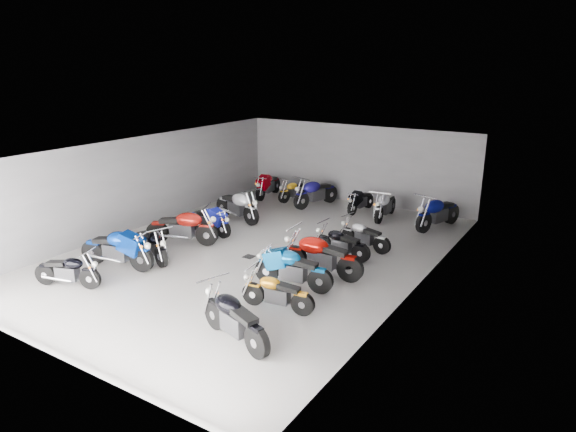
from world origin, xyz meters
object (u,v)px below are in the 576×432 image
(drain_grate, at_px, (249,257))
(motorcycle_right_e, at_px, (341,243))
(motorcycle_right_f, at_px, (364,236))
(motorcycle_right_b, at_px, (277,292))
(motorcycle_back_b, at_px, (295,190))
(motorcycle_right_a, at_px, (234,319))
(motorcycle_back_f, at_px, (438,213))
(motorcycle_left_e, at_px, (209,220))
(motorcycle_left_d, at_px, (183,227))
(motorcycle_back_a, at_px, (268,185))
(motorcycle_back_c, at_px, (316,193))
(motorcycle_left_c, at_px, (151,244))
(motorcycle_left_b, at_px, (118,249))
(motorcycle_back_d, at_px, (360,201))
(motorcycle_left_f, at_px, (237,206))
(motorcycle_right_c, at_px, (292,269))
(motorcycle_left_a, at_px, (68,271))
(motorcycle_back_e, at_px, (385,205))
(motorcycle_right_d, at_px, (321,256))

(drain_grate, distance_m, motorcycle_right_e, 2.81)
(motorcycle_right_e, xyz_separation_m, motorcycle_right_f, (0.28, 1.02, -0.01))
(motorcycle_right_b, xyz_separation_m, motorcycle_back_b, (-4.86, 8.74, -0.01))
(motorcycle_right_a, xyz_separation_m, motorcycle_back_f, (1.32, 9.89, 0.04))
(motorcycle_left_e, height_order, motorcycle_back_b, motorcycle_left_e)
(motorcycle_left_d, xyz_separation_m, motorcycle_back_a, (-1.11, 6.44, -0.04))
(motorcycle_right_a, distance_m, motorcycle_back_c, 10.79)
(motorcycle_left_c, relative_size, motorcycle_right_f, 1.10)
(motorcycle_left_b, height_order, motorcycle_right_f, motorcycle_left_b)
(motorcycle_left_e, relative_size, motorcycle_back_d, 1.09)
(drain_grate, bearing_deg, motorcycle_right_e, 31.64)
(motorcycle_back_b, height_order, motorcycle_back_f, motorcycle_back_f)
(motorcycle_right_b, bearing_deg, motorcycle_back_c, 15.73)
(motorcycle_right_e, relative_size, motorcycle_back_b, 1.04)
(motorcycle_left_c, height_order, motorcycle_left_f, motorcycle_left_f)
(motorcycle_left_e, xyz_separation_m, motorcycle_right_e, (4.77, 0.44, -0.03))
(motorcycle_left_e, height_order, motorcycle_left_f, motorcycle_left_f)
(motorcycle_left_e, relative_size, motorcycle_right_a, 0.94)
(motorcycle_left_b, xyz_separation_m, motorcycle_left_d, (0.18, 2.45, 0.00))
(motorcycle_left_f, distance_m, motorcycle_back_d, 4.85)
(motorcycle_left_c, relative_size, motorcycle_right_b, 1.08)
(drain_grate, relative_size, motorcycle_back_c, 0.14)
(motorcycle_left_b, distance_m, motorcycle_back_c, 8.85)
(motorcycle_left_e, distance_m, motorcycle_right_c, 5.16)
(motorcycle_left_a, distance_m, motorcycle_right_f, 8.59)
(motorcycle_right_b, bearing_deg, motorcycle_left_d, 58.74)
(motorcycle_back_f, bearing_deg, motorcycle_right_c, 94.28)
(drain_grate, relative_size, motorcycle_back_a, 0.15)
(motorcycle_left_a, height_order, motorcycle_left_f, motorcycle_left_f)
(motorcycle_left_a, height_order, motorcycle_left_e, motorcycle_left_e)
(motorcycle_back_b, xyz_separation_m, motorcycle_back_e, (4.22, -0.43, 0.07))
(motorcycle_left_e, bearing_deg, motorcycle_back_c, 172.92)
(motorcycle_back_b, distance_m, motorcycle_back_e, 4.24)
(motorcycle_left_d, xyz_separation_m, motorcycle_right_f, (5.09, 2.71, -0.13))
(motorcycle_left_f, relative_size, motorcycle_right_c, 1.06)
(motorcycle_right_e, relative_size, motorcycle_back_f, 0.81)
(motorcycle_back_b, bearing_deg, motorcycle_left_c, 105.23)
(motorcycle_right_a, distance_m, motorcycle_right_f, 6.58)
(motorcycle_right_c, xyz_separation_m, motorcycle_back_d, (-1.46, 7.42, -0.08))
(motorcycle_right_c, height_order, motorcycle_back_d, motorcycle_right_c)
(motorcycle_back_d, height_order, motorcycle_back_e, motorcycle_back_e)
(motorcycle_right_a, height_order, motorcycle_back_c, motorcycle_back_c)
(motorcycle_right_d, distance_m, motorcycle_back_e, 6.00)
(motorcycle_left_b, bearing_deg, motorcycle_right_d, 103.92)
(motorcycle_left_e, xyz_separation_m, motorcycle_back_c, (1.33, 5.00, 0.08))
(motorcycle_right_f, relative_size, motorcycle_back_e, 0.86)
(motorcycle_left_d, distance_m, motorcycle_right_b, 5.51)
(motorcycle_left_d, xyz_separation_m, motorcycle_right_e, (4.81, 1.69, -0.12))
(motorcycle_right_c, xyz_separation_m, motorcycle_back_f, (1.72, 6.95, 0.05))
(drain_grate, height_order, motorcycle_right_d, motorcycle_right_d)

